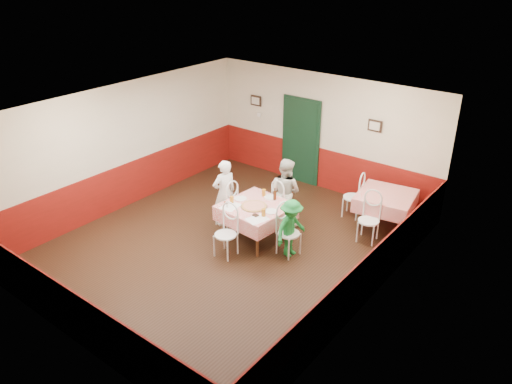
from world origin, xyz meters
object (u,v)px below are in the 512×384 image
Objects in this scene: chair_near at (226,235)px; beer_bottle at (275,195)px; glass_b at (264,213)px; diner_far at (285,192)px; chair_right at (289,234)px; pizza at (254,206)px; wallet at (256,215)px; second_table at (384,210)px; diner_left at (224,193)px; chair_far at (283,205)px; main_table at (256,222)px; chair_left at (226,206)px; chair_second_a at (353,197)px; diner_right at (291,228)px; chair_second_b at (369,221)px; glass_a at (232,200)px; glass_c at (264,193)px.

beer_bottle is (0.23, 1.26, 0.43)m from chair_near.
diner_far is (-0.31, 1.16, -0.10)m from glass_b.
pizza is (-0.84, -0.00, 0.33)m from chair_right.
wallet is 0.07× the size of diner_far.
diner_left is at bearing -143.85° from second_table.
diner_left is at bearing 46.85° from chair_far.
main_table is 1.36× the size of chair_left.
glass_b is at bearing -71.11° from beer_bottle.
diner_far is at bearing 135.14° from chair_left.
chair_right is 1.00× the size of chair_far.
pizza reaches higher than main_table.
chair_far is (0.07, 0.85, 0.08)m from main_table.
chair_second_a is (-0.75, 0.00, 0.08)m from second_table.
main_table is at bearing 88.50° from chair_left.
diner_right is (0.51, 0.19, -0.25)m from glass_b.
glass_b is (-0.46, -0.19, 0.38)m from chair_right.
glass_b is at bearing 114.17° from chair_far.
chair_far is at bearing -145.21° from second_table.
chair_second_b is (2.67, 1.24, 0.00)m from chair_left.
glass_a is (-0.52, -1.06, 0.38)m from chair_far.
chair_right is 6.11× the size of glass_c.
diner_right is (-0.18, -2.14, 0.13)m from chair_second_a.
chair_left reaches higher than pizza.
glass_c is 0.85m from diner_left.
diner_far is at bearing 47.51° from chair_right.
glass_a is at bearing 76.35° from diner_left.
main_table is at bearing 81.10° from chair_near.
beer_bottle is at bearing 112.44° from chair_left.
glass_b is (0.46, 0.58, 0.38)m from chair_near.
beer_bottle reaches higher than glass_a.
wallet is (0.39, -0.78, -0.06)m from glass_c.
diner_right is at bearing -13.66° from chair_second_a.
diner_right is (0.64, 0.27, -0.19)m from wallet.
diner_left is at bearing -91.50° from chair_left.
chair_left reaches higher than wallet.
glass_b reaches higher than chair_second_b.
diner_left reaches higher than chair_second_a.
beer_bottle is (0.14, 0.49, 0.10)m from pizza.
diner_far reaches higher than glass_c.
second_table is at bearing -146.10° from diner_far.
main_table is 1.36× the size of chair_near.
pizza is 4.55× the size of wallet.
chair_second_b is 2.76m from glass_a.
chair_left is 1.23m from wallet.
chair_right is 1.20m from chair_near.
chair_far is at bearing 63.78° from glass_a.
chair_right and glass_a have the same top height.
glass_c reaches higher than chair_right.
beer_bottle is at bearing 75.86° from chair_near.
glass_a is at bearing 176.34° from glass_b.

